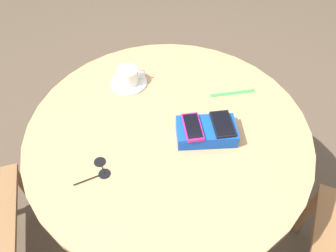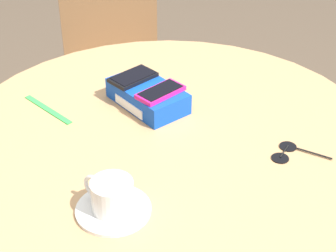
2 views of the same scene
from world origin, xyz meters
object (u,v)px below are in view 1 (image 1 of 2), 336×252
at_px(coffee_cup, 128,76).
at_px(round_table, 168,145).
at_px(phone_box, 206,131).
at_px(phone_black, 223,124).
at_px(phone_magenta, 193,127).
at_px(sunglasses, 100,169).
at_px(lanyard_strap, 233,93).
at_px(saucer, 129,83).

bearing_deg(coffee_cup, round_table, 124.85).
distance_m(phone_box, phone_black, 0.07).
height_order(phone_magenta, sunglasses, phone_magenta).
bearing_deg(phone_black, round_table, -5.15).
bearing_deg(lanyard_strap, coffee_cup, -6.05).
height_order(phone_magenta, lanyard_strap, phone_magenta).
bearing_deg(sunglasses, round_table, -140.33).
distance_m(round_table, phone_box, 0.19).
bearing_deg(lanyard_strap, saucer, -5.90).
height_order(phone_box, phone_black, phone_black).
distance_m(phone_box, phone_magenta, 0.06).
height_order(round_table, coffee_cup, coffee_cup).
height_order(round_table, phone_magenta, phone_magenta).
height_order(phone_box, sunglasses, phone_box).
height_order(coffee_cup, lanyard_strap, coffee_cup).
relative_size(lanyard_strap, sunglasses, 1.62).
relative_size(phone_black, coffee_cup, 1.16).
xyz_separation_m(round_table, coffee_cup, (0.18, -0.25, 0.14)).
relative_size(coffee_cup, sunglasses, 0.97).
relative_size(saucer, coffee_cup, 1.35).
bearing_deg(coffee_cup, phone_magenta, 132.56).
xyz_separation_m(phone_box, phone_black, (-0.06, -0.01, 0.03)).
bearing_deg(phone_black, phone_box, 10.21).
bearing_deg(phone_magenta, round_table, -22.01).
relative_size(saucer, lanyard_strap, 0.81).
relative_size(phone_black, sunglasses, 1.13).
relative_size(phone_box, saucer, 1.45).
relative_size(saucer, sunglasses, 1.32).
bearing_deg(phone_box, saucer, -41.20).
height_order(round_table, sunglasses, sunglasses).
height_order(lanyard_strap, sunglasses, sunglasses).
height_order(phone_black, phone_magenta, phone_magenta).
bearing_deg(lanyard_strap, sunglasses, 38.74).
distance_m(saucer, lanyard_strap, 0.45).
relative_size(round_table, phone_black, 8.10).
bearing_deg(saucer, phone_magenta, 132.89).
distance_m(phone_box, sunglasses, 0.41).
height_order(saucer, coffee_cup, coffee_cup).
distance_m(phone_black, coffee_cup, 0.47).
xyz_separation_m(phone_magenta, saucer, (0.27, -0.29, -0.06)).
xyz_separation_m(phone_black, saucer, (0.38, -0.27, -0.06)).
relative_size(phone_box, phone_black, 1.70).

